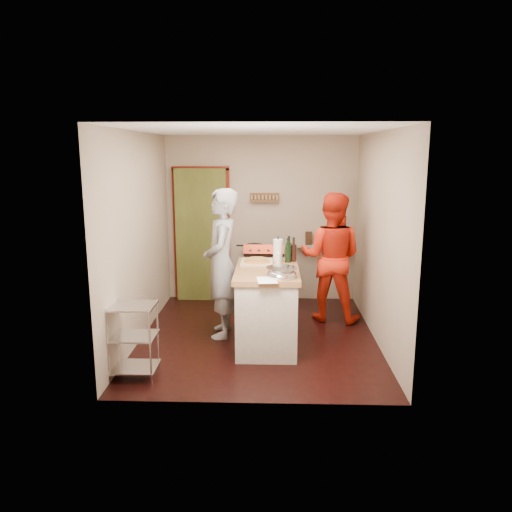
# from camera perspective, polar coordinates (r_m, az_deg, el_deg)

# --- Properties ---
(floor) EXTENTS (3.50, 3.50, 0.00)m
(floor) POSITION_cam_1_polar(r_m,az_deg,el_deg) (6.56, 0.23, -9.19)
(floor) COLOR black
(floor) RESTS_ON ground
(back_wall) EXTENTS (3.00, 0.44, 2.60)m
(back_wall) POSITION_cam_1_polar(r_m,az_deg,el_deg) (8.03, -3.96, 3.07)
(back_wall) COLOR tan
(back_wall) RESTS_ON ground
(left_wall) EXTENTS (0.04, 3.50, 2.60)m
(left_wall) POSITION_cam_1_polar(r_m,az_deg,el_deg) (6.43, -13.25, 2.10)
(left_wall) COLOR tan
(left_wall) RESTS_ON ground
(right_wall) EXTENTS (0.04, 3.50, 2.60)m
(right_wall) POSITION_cam_1_polar(r_m,az_deg,el_deg) (6.35, 13.92, 1.94)
(right_wall) COLOR tan
(right_wall) RESTS_ON ground
(ceiling) EXTENTS (3.00, 3.50, 0.02)m
(ceiling) POSITION_cam_1_polar(r_m,az_deg,el_deg) (6.13, 0.25, 14.25)
(ceiling) COLOR white
(ceiling) RESTS_ON back_wall
(stove) EXTENTS (0.60, 0.63, 1.00)m
(stove) POSITION_cam_1_polar(r_m,az_deg,el_deg) (7.78, 0.90, -2.33)
(stove) COLOR black
(stove) RESTS_ON ground
(wire_shelving) EXTENTS (0.48, 0.40, 0.80)m
(wire_shelving) POSITION_cam_1_polar(r_m,az_deg,el_deg) (5.47, -13.84, -8.98)
(wire_shelving) COLOR silver
(wire_shelving) RESTS_ON ground
(island) EXTENTS (0.76, 1.38, 1.28)m
(island) POSITION_cam_1_polar(r_m,az_deg,el_deg) (6.15, 1.28, -5.61)
(island) COLOR beige
(island) RESTS_ON ground
(person_stripe) EXTENTS (0.50, 0.72, 1.91)m
(person_stripe) POSITION_cam_1_polar(r_m,az_deg,el_deg) (6.37, -3.98, -0.88)
(person_stripe) COLOR #B2B2B7
(person_stripe) RESTS_ON ground
(person_red) EXTENTS (1.03, 0.90, 1.81)m
(person_red) POSITION_cam_1_polar(r_m,az_deg,el_deg) (7.06, 8.56, -0.13)
(person_red) COLOR red
(person_red) RESTS_ON ground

